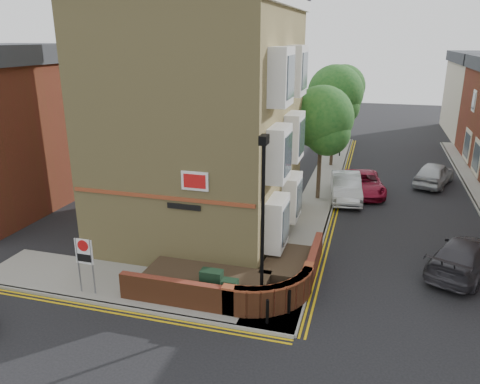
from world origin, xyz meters
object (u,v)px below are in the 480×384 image
lamppost (263,225)px  zone_sign (84,256)px  utility_cabinet_large (212,285)px  silver_car_near (346,187)px

lamppost → zone_sign: 6.85m
utility_cabinet_large → zone_sign: (-4.70, -0.80, 0.92)m
lamppost → utility_cabinet_large: (-1.90, 0.10, -2.62)m
lamppost → utility_cabinet_large: 3.24m
silver_car_near → lamppost: bearing=-105.9°
utility_cabinet_large → silver_car_near: 13.81m
lamppost → zone_sign: lamppost is taller
zone_sign → silver_car_near: size_ratio=0.46×
lamppost → silver_car_near: (2.00, 13.35, -2.56)m
silver_car_near → zone_sign: bearing=-128.9°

